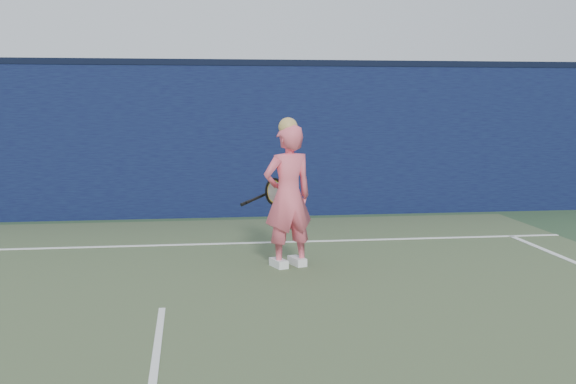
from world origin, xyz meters
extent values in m
plane|color=#2E4A2D|center=(0.00, 0.00, 0.00)|extent=(80.00, 80.00, 0.00)
cube|color=#0B0E34|center=(0.00, 6.50, 1.25)|extent=(24.00, 0.40, 2.50)
cube|color=black|center=(0.00, 6.50, 2.55)|extent=(24.00, 0.42, 0.10)
imported|color=#FA6176|center=(1.39, 2.57, 0.83)|extent=(0.70, 0.57, 1.65)
sphere|color=tan|center=(1.39, 2.57, 1.62)|extent=(0.22, 0.22, 0.22)
cube|color=white|center=(1.51, 2.61, 0.05)|extent=(0.20, 0.30, 0.10)
cube|color=white|center=(1.28, 2.53, 0.05)|extent=(0.20, 0.30, 0.10)
torus|color=black|center=(1.29, 3.03, 0.83)|extent=(0.28, 0.28, 0.34)
torus|color=gold|center=(1.29, 3.03, 0.83)|extent=(0.23, 0.22, 0.28)
cylinder|color=beige|center=(1.29, 3.03, 0.83)|extent=(0.22, 0.21, 0.28)
cylinder|color=black|center=(1.05, 2.93, 0.76)|extent=(0.27, 0.20, 0.11)
cylinder|color=black|center=(0.92, 2.87, 0.72)|extent=(0.14, 0.11, 0.07)
cube|color=white|center=(0.00, 4.00, 0.01)|extent=(11.00, 0.08, 0.01)
camera|label=1|loc=(0.27, -5.58, 1.90)|focal=45.00mm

